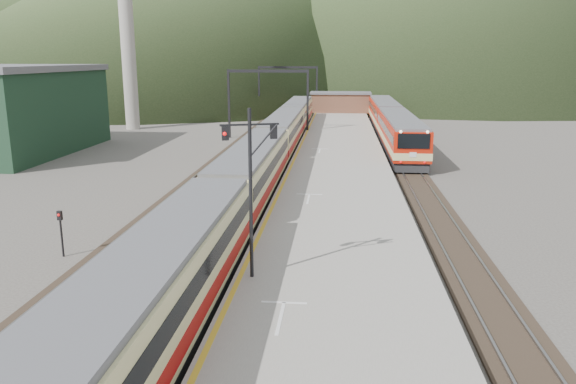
# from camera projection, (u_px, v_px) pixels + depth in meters

# --- Properties ---
(track_main) EXTENTS (2.60, 200.00, 0.23)m
(track_main) POSITION_uv_depth(u_px,v_px,m) (278.00, 160.00, 51.87)
(track_main) COLOR black
(track_main) RESTS_ON ground
(track_far) EXTENTS (2.60, 200.00, 0.23)m
(track_far) POSITION_uv_depth(u_px,v_px,m) (225.00, 159.00, 52.32)
(track_far) COLOR black
(track_far) RESTS_ON ground
(track_second) EXTENTS (2.60, 200.00, 0.23)m
(track_second) POSITION_uv_depth(u_px,v_px,m) (404.00, 162.00, 50.84)
(track_second) COLOR black
(track_second) RESTS_ON ground
(platform) EXTENTS (8.00, 100.00, 1.00)m
(platform) POSITION_uv_depth(u_px,v_px,m) (339.00, 161.00, 49.33)
(platform) COLOR gray
(platform) RESTS_ON ground
(gantry_near) EXTENTS (9.55, 0.25, 8.00)m
(gantry_near) POSITION_uv_depth(u_px,v_px,m) (268.00, 90.00, 65.36)
(gantry_near) COLOR black
(gantry_near) RESTS_ON ground
(gantry_far) EXTENTS (9.55, 0.25, 8.00)m
(gantry_far) POSITION_uv_depth(u_px,v_px,m) (288.00, 82.00, 89.57)
(gantry_far) COLOR black
(gantry_far) RESTS_ON ground
(smokestack) EXTENTS (1.80, 1.80, 30.00)m
(smokestack) POSITION_uv_depth(u_px,v_px,m) (126.00, 12.00, 71.66)
(smokestack) COLOR #9E998E
(smokestack) RESTS_ON ground
(station_shed) EXTENTS (9.40, 4.40, 3.10)m
(station_shed) POSITION_uv_depth(u_px,v_px,m) (340.00, 102.00, 87.58)
(station_shed) COLOR brown
(station_shed) RESTS_ON platform
(hill_d) EXTENTS (200.00, 200.00, 55.00)m
(hill_d) POSITION_uv_depth(u_px,v_px,m) (60.00, 16.00, 249.88)
(hill_d) COLOR #334823
(hill_d) RESTS_ON ground
(main_train) EXTENTS (2.83, 77.49, 3.45)m
(main_train) POSITION_uv_depth(u_px,v_px,m) (271.00, 149.00, 46.23)
(main_train) COLOR #D3C881
(main_train) RESTS_ON track_main
(second_train) EXTENTS (3.09, 42.09, 3.78)m
(second_train) POSITION_uv_depth(u_px,v_px,m) (391.00, 121.00, 65.25)
(second_train) COLOR #B11A09
(second_train) RESTS_ON track_second
(signal_mast) EXTENTS (2.11, 0.83, 6.54)m
(signal_mast) POSITION_uv_depth(u_px,v_px,m) (250.00, 176.00, 20.97)
(signal_mast) COLOR black
(signal_mast) RESTS_ON platform
(short_signal_b) EXTENTS (0.26, 0.21, 2.27)m
(short_signal_b) POSITION_uv_depth(u_px,v_px,m) (217.00, 173.00, 39.10)
(short_signal_b) COLOR black
(short_signal_b) RESTS_ON ground
(short_signal_c) EXTENTS (0.23, 0.18, 2.27)m
(short_signal_c) POSITION_uv_depth(u_px,v_px,m) (61.00, 227.00, 26.65)
(short_signal_c) COLOR black
(short_signal_c) RESTS_ON ground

